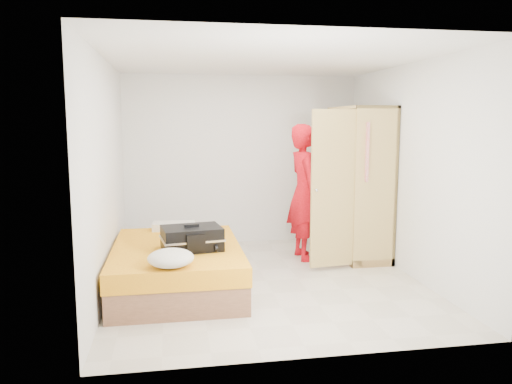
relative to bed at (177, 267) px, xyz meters
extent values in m
plane|color=beige|center=(1.05, 0.09, -0.25)|extent=(4.00, 4.00, 0.00)
plane|color=white|center=(1.05, 0.09, 2.35)|extent=(4.00, 4.00, 0.00)
cube|color=white|center=(1.05, 2.09, 1.05)|extent=(3.60, 0.02, 2.60)
cube|color=white|center=(1.05, -1.91, 1.05)|extent=(3.60, 0.02, 2.60)
cube|color=white|center=(-0.75, 0.09, 1.05)|extent=(0.02, 4.00, 2.60)
cube|color=white|center=(2.85, 0.09, 1.05)|extent=(0.02, 4.00, 2.60)
cube|color=#935F42|center=(0.00, 0.00, -0.10)|extent=(1.40, 2.00, 0.30)
cube|color=yellow|center=(0.00, 0.00, 0.15)|extent=(1.42, 2.02, 0.20)
cube|color=tan|center=(2.82, 0.99, 0.80)|extent=(0.04, 1.20, 2.10)
cube|color=tan|center=(2.55, 0.41, 0.80)|extent=(0.58, 0.04, 2.10)
cube|color=tan|center=(2.55, 1.57, 0.80)|extent=(0.58, 0.04, 2.10)
cube|color=tan|center=(2.55, 0.99, 1.83)|extent=(0.58, 1.20, 0.04)
cube|color=tan|center=(2.55, 0.99, -0.20)|extent=(0.58, 1.20, 0.10)
cube|color=tan|center=(2.28, 1.29, 0.80)|extent=(0.04, 0.59, 2.00)
cube|color=tan|center=(1.97, 0.39, 0.80)|extent=(0.59, 0.12, 2.00)
cylinder|color=#B2B2B7|center=(2.55, 0.99, 1.67)|extent=(0.02, 1.10, 0.02)
imported|color=red|center=(1.76, 1.00, 0.68)|extent=(0.50, 0.71, 1.86)
cube|color=black|center=(0.17, -0.19, 0.38)|extent=(0.69, 0.54, 0.25)
cube|color=black|center=(0.17, -0.19, 0.52)|extent=(0.17, 0.07, 0.03)
ellipsoid|color=silver|center=(-0.06, -0.83, 0.33)|extent=(0.45, 0.45, 0.17)
cube|color=silver|center=(-0.02, 0.85, 0.30)|extent=(0.56, 0.32, 0.10)
camera|label=1|loc=(-0.04, -5.60, 1.66)|focal=35.00mm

